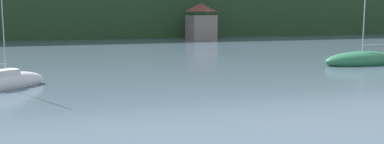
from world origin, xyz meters
name	(u,v)px	position (x,y,z in m)	size (l,w,h in m)	color
wooded_hillside	(32,7)	(-10.97, 138.35, 6.47)	(352.00, 59.52, 30.74)	#264223
shore_building_westcentral	(201,22)	(21.27, 99.51, 3.37)	(4.84, 6.20, 6.93)	gray
sailboat_far_3	(362,60)	(23.01, 55.58, 0.42)	(8.27, 2.76, 9.82)	#2D754C
sailboat_far_4	(6,83)	(-8.92, 51.67, 0.39)	(5.47, 4.75, 9.13)	white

